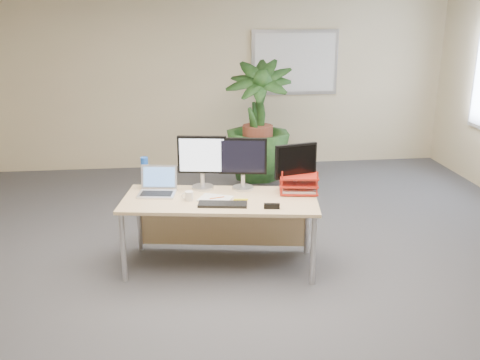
{
  "coord_description": "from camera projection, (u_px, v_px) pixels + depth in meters",
  "views": [
    {
      "loc": [
        -0.55,
        -3.95,
        2.32
      ],
      "look_at": [
        -0.04,
        0.35,
        0.92
      ],
      "focal_mm": 40.0,
      "sensor_mm": 36.0,
      "label": 1
    }
  ],
  "objects": [
    {
      "name": "monitor_right",
      "position": [
        243.0,
        160.0,
        5.01
      ],
      "size": [
        0.45,
        0.2,
        0.5
      ],
      "color": "silver",
      "rests_on": "desk"
    },
    {
      "name": "whiteboard",
      "position": [
        295.0,
        63.0,
        7.92
      ],
      "size": [
        1.3,
        0.04,
        0.95
      ],
      "color": "silver",
      "rests_on": "back_wall"
    },
    {
      "name": "letter_tray",
      "position": [
        299.0,
        185.0,
        4.98
      ],
      "size": [
        0.39,
        0.32,
        0.16
      ],
      "color": "#B22215",
      "rests_on": "desk"
    },
    {
      "name": "water_bottle",
      "position": [
        145.0,
        173.0,
        5.11
      ],
      "size": [
        0.08,
        0.08,
        0.3
      ],
      "color": "silver",
      "rests_on": "desk"
    },
    {
      "name": "back_wall",
      "position": [
        214.0,
        77.0,
        7.88
      ],
      "size": [
        7.0,
        0.04,
        2.7
      ],
      "primitive_type": "cube",
      "color": "beige",
      "rests_on": "floor"
    },
    {
      "name": "monitor_dark",
      "position": [
        296.0,
        165.0,
        4.94
      ],
      "size": [
        0.41,
        0.19,
        0.46
      ],
      "color": "silver",
      "rests_on": "desk"
    },
    {
      "name": "floor_plant",
      "position": [
        258.0,
        133.0,
        7.01
      ],
      "size": [
        1.07,
        1.07,
        1.5
      ],
      "primitive_type": "imported",
      "rotation": [
        0.0,
        0.0,
        -0.33
      ],
      "color": "#123314",
      "rests_on": "floor"
    },
    {
      "name": "floor",
      "position": [
        250.0,
        296.0,
        4.51
      ],
      "size": [
        8.0,
        8.0,
        0.0
      ],
      "primitive_type": "plane",
      "color": "#404045",
      "rests_on": "ground"
    },
    {
      "name": "coffee_mug",
      "position": [
        189.0,
        196.0,
        4.78
      ],
      "size": [
        0.11,
        0.07,
        0.08
      ],
      "color": "white",
      "rests_on": "desk"
    },
    {
      "name": "laptop",
      "position": [
        158.0,
        187.0,
        4.97
      ],
      "size": [
        0.38,
        0.34,
        0.24
      ],
      "color": "silver",
      "rests_on": "desk"
    },
    {
      "name": "desk",
      "position": [
        221.0,
        209.0,
        4.97
      ],
      "size": [
        1.85,
        1.0,
        0.68
      ],
      "color": "#D8BA7F",
      "rests_on": "floor"
    },
    {
      "name": "yellow_highlighter",
      "position": [
        241.0,
        199.0,
        4.79
      ],
      "size": [
        0.13,
        0.03,
        0.02
      ],
      "primitive_type": "cylinder",
      "rotation": [
        0.0,
        1.57,
        -0.11
      ],
      "color": "yellow",
      "rests_on": "desk"
    },
    {
      "name": "spiral_notebook",
      "position": [
        215.0,
        199.0,
        4.82
      ],
      "size": [
        0.34,
        0.31,
        0.01
      ],
      "primitive_type": "cube",
      "rotation": [
        0.0,
        0.0,
        -0.43
      ],
      "color": "silver",
      "rests_on": "desk"
    },
    {
      "name": "keyboard",
      "position": [
        223.0,
        204.0,
        4.66
      ],
      "size": [
        0.44,
        0.21,
        0.02
      ],
      "primitive_type": "cube",
      "rotation": [
        0.0,
        0.0,
        -0.15
      ],
      "color": "black",
      "rests_on": "desk"
    },
    {
      "name": "orange_pen",
      "position": [
        217.0,
        198.0,
        4.81
      ],
      "size": [
        0.13,
        0.05,
        0.01
      ],
      "primitive_type": "cylinder",
      "rotation": [
        0.0,
        1.57,
        0.28
      ],
      "color": "#D85B18",
      "rests_on": "spiral_notebook"
    },
    {
      "name": "stapler",
      "position": [
        272.0,
        206.0,
        4.59
      ],
      "size": [
        0.14,
        0.06,
        0.05
      ],
      "primitive_type": "cube",
      "rotation": [
        0.0,
        0.0,
        -0.15
      ],
      "color": "black",
      "rests_on": "desk"
    },
    {
      "name": "monitor_left",
      "position": [
        202.0,
        159.0,
        5.03
      ],
      "size": [
        0.46,
        0.21,
        0.51
      ],
      "color": "silver",
      "rests_on": "desk"
    }
  ]
}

